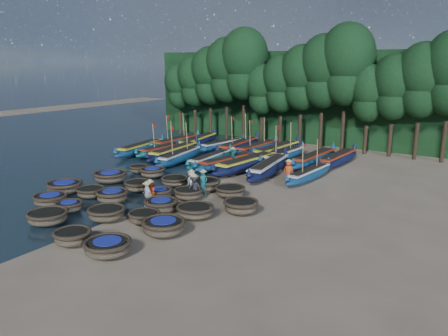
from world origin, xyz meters
The scene contains 63 objects.
ground centered at (0.00, 0.00, 0.00)m, with size 120.00×120.00×0.00m, color gray.
foliage_wall centered at (0.00, 23.50, 5.00)m, with size 40.00×3.00×10.00m, color black.
coracle_2 centered at (-2.53, -8.90, 0.42)m, with size 2.30×2.30×0.74m.
coracle_3 centered at (0.99, -10.03, 0.43)m, with size 2.26×2.26×0.76m.
coracle_4 centered at (3.38, -9.93, 0.43)m, with size 2.48×2.48×0.75m.
coracle_5 centered at (-5.19, -6.80, 0.42)m, with size 2.38×2.38×0.73m.
coracle_6 centered at (-3.21, -6.94, 0.37)m, with size 1.68×1.68×0.64m.
coracle_7 centered at (-0.22, -6.72, 0.43)m, with size 2.59×2.59×0.76m.
coracle_8 centered at (1.93, -5.91, 0.39)m, with size 2.12×2.12×0.68m.
coracle_9 centered at (3.96, -6.62, 0.48)m, with size 2.41×2.41×0.83m.
coracle_10 centered at (-6.65, -4.61, 0.47)m, with size 2.82×2.82×0.82m.
coracle_11 centered at (-4.39, -4.28, 0.39)m, with size 1.91×1.91×0.68m.
coracle_12 centered at (-2.30, -4.32, 0.48)m, with size 2.54×2.54×0.83m.
coracle_13 centered at (1.46, -3.93, 0.45)m, with size 2.09×2.09×0.77m.
coracle_14 centered at (3.81, -3.65, 0.43)m, with size 2.54×2.54×0.75m.
coracle_15 centered at (-6.11, -0.93, 0.47)m, with size 3.03×3.03×0.82m.
coracle_16 centered at (-2.68, -1.54, 0.43)m, with size 2.26×2.26×0.76m.
coracle_17 centered at (-0.33, -2.03, 0.41)m, with size 1.87×1.87×0.71m.
coracle_18 centered at (1.34, -1.07, 0.42)m, with size 2.27×2.27×0.73m.
coracle_19 centered at (5.67, -1.60, 0.48)m, with size 2.49×2.49×0.84m.
coracle_20 centered at (-6.29, 2.31, 0.37)m, with size 1.70×1.70×0.65m.
coracle_21 centered at (-4.45, 1.89, 0.44)m, with size 2.05×2.05×0.75m.
coracle_22 centered at (-1.52, 1.01, 0.37)m, with size 2.33×2.33×0.66m.
coracle_23 centered at (1.16, 1.09, 0.49)m, with size 2.46×2.46×0.85m.
coracle_24 centered at (3.39, 0.85, 0.42)m, with size 2.29×2.29×0.74m.
long_boat_0 centered at (-11.59, 8.20, 0.56)m, with size 2.61×8.31×1.48m.
long_boat_1 centered at (-9.36, 8.97, 0.51)m, with size 1.70×7.51×3.19m.
long_boat_2 centered at (-7.53, 8.35, 0.59)m, with size 2.39×8.74×1.55m.
long_boat_3 centered at (-5.91, 7.17, 0.55)m, with size 2.70×8.10×3.48m.
long_boat_4 centered at (-3.08, 7.94, 0.51)m, with size 1.79×7.62×1.34m.
long_boat_5 centered at (-1.28, 7.71, 0.52)m, with size 2.59×7.65×1.36m.
long_boat_6 centered at (0.70, 7.80, 0.61)m, with size 2.64×9.01×1.60m.
long_boat_7 centered at (2.83, 7.60, 0.60)m, with size 2.70×8.93×1.58m.
long_boat_8 centered at (6.19, 7.75, 0.49)m, with size 1.84×7.25×3.09m.
long_boat_9 centered at (-10.70, 12.57, 0.57)m, with size 1.58×8.40×3.57m.
long_boat_10 centered at (-8.86, 13.94, 0.60)m, with size 2.87×8.91×1.58m.
long_boat_11 centered at (-5.92, 14.15, 0.50)m, with size 2.43×7.33×1.31m.
long_boat_12 centered at (-3.97, 14.21, 0.59)m, with size 1.97×8.79×3.74m.
long_boat_13 centered at (-1.96, 14.37, 0.56)m, with size 1.76×8.24×3.50m.
long_boat_14 centered at (0.31, 14.11, 0.60)m, with size 2.18×8.98×1.58m.
long_boat_15 centered at (1.74, 12.49, 0.55)m, with size 1.95×8.21×3.49m.
long_boat_16 centered at (4.63, 12.82, 0.58)m, with size 2.03×8.62×1.52m.
long_boat_17 centered at (6.38, 13.84, 0.57)m, with size 1.96×8.45×1.49m.
fisherman_0 centered at (0.64, 0.24, 0.86)m, with size 0.52×0.78×1.79m.
fisherman_1 centered at (1.67, 0.20, 0.96)m, with size 0.55×0.71×1.94m.
fisherman_2 centered at (-0.03, -3.21, 0.85)m, with size 0.97×0.96×1.78m.
fisherman_3 centered at (1.73, -0.90, 0.88)m, with size 1.12×0.69×1.88m.
fisherman_4 centered at (0.08, -3.63, 0.86)m, with size 0.99×0.65×1.77m.
fisherman_5 centered at (-0.92, 8.19, 0.88)m, with size 1.44×1.49×1.90m.
fisherman_6 centered at (4.98, 6.64, 0.88)m, with size 0.88×0.67×1.83m.
tree_0 centered at (-16.00, 20.00, 5.97)m, with size 3.68×3.68×8.68m.
tree_1 centered at (-13.70, 20.00, 6.65)m, with size 4.09×4.09×9.65m.
tree_2 centered at (-11.40, 20.00, 7.32)m, with size 4.51×4.51×10.63m.
tree_3 centered at (-9.10, 20.00, 8.00)m, with size 4.92×4.92×11.60m.
tree_4 centered at (-6.80, 20.00, 8.67)m, with size 5.34×5.34×12.58m.
tree_5 centered at (-4.50, 20.00, 5.97)m, with size 3.68×3.68×8.68m.
tree_6 centered at (-2.20, 20.00, 6.65)m, with size 4.09×4.09×9.65m.
tree_7 centered at (0.10, 20.00, 7.32)m, with size 4.51×4.51×10.63m.
tree_8 centered at (2.40, 20.00, 8.00)m, with size 4.92×4.92×11.60m.
tree_9 centered at (4.70, 20.00, 8.67)m, with size 5.34×5.34×12.58m.
tree_10 centered at (7.00, 20.00, 5.97)m, with size 3.68×3.68×8.68m.
tree_11 centered at (9.30, 20.00, 6.65)m, with size 4.09×4.09×9.65m.
tree_12 centered at (11.60, 20.00, 7.32)m, with size 4.51×4.51×10.63m.
Camera 1 is at (18.23, -22.89, 8.84)m, focal length 35.00 mm.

